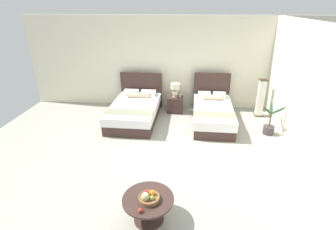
{
  "coord_description": "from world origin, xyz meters",
  "views": [
    {
      "loc": [
        0.38,
        -4.92,
        3.24
      ],
      "look_at": [
        -0.05,
        0.54,
        0.78
      ],
      "focal_mm": 27.0,
      "sensor_mm": 36.0,
      "label": 1
    }
  ],
  "objects_px": {
    "bed_near_corner": "(212,113)",
    "loose_apple": "(140,210)",
    "coffee_table": "(148,204)",
    "fruit_bowl": "(149,197)",
    "floor_lamp_corner": "(261,98)",
    "bed_near_window": "(135,110)",
    "vase": "(180,95)",
    "nightstand": "(175,104)",
    "potted_palm": "(269,126)",
    "table_lamp": "(175,89)"
  },
  "relations": [
    {
      "from": "table_lamp",
      "to": "coffee_table",
      "type": "distance_m",
      "value": 4.5
    },
    {
      "from": "vase",
      "to": "floor_lamp_corner",
      "type": "height_order",
      "value": "floor_lamp_corner"
    },
    {
      "from": "bed_near_corner",
      "to": "floor_lamp_corner",
      "type": "relative_size",
      "value": 1.92
    },
    {
      "from": "fruit_bowl",
      "to": "potted_palm",
      "type": "relative_size",
      "value": 0.39
    },
    {
      "from": "fruit_bowl",
      "to": "bed_near_window",
      "type": "bearing_deg",
      "value": 104.43
    },
    {
      "from": "bed_near_corner",
      "to": "coffee_table",
      "type": "height_order",
      "value": "bed_near_corner"
    },
    {
      "from": "bed_near_window",
      "to": "floor_lamp_corner",
      "type": "relative_size",
      "value": 1.95
    },
    {
      "from": "bed_near_window",
      "to": "potted_palm",
      "type": "bearing_deg",
      "value": -9.38
    },
    {
      "from": "bed_near_window",
      "to": "floor_lamp_corner",
      "type": "bearing_deg",
      "value": 8.7
    },
    {
      "from": "loose_apple",
      "to": "floor_lamp_corner",
      "type": "distance_m",
      "value": 5.45
    },
    {
      "from": "vase",
      "to": "potted_palm",
      "type": "height_order",
      "value": "potted_palm"
    },
    {
      "from": "bed_near_corner",
      "to": "coffee_table",
      "type": "bearing_deg",
      "value": -109.14
    },
    {
      "from": "floor_lamp_corner",
      "to": "bed_near_window",
      "type": "bearing_deg",
      "value": -171.3
    },
    {
      "from": "loose_apple",
      "to": "table_lamp",
      "type": "bearing_deg",
      "value": 86.92
    },
    {
      "from": "fruit_bowl",
      "to": "floor_lamp_corner",
      "type": "distance_m",
      "value": 5.19
    },
    {
      "from": "nightstand",
      "to": "floor_lamp_corner",
      "type": "height_order",
      "value": "floor_lamp_corner"
    },
    {
      "from": "bed_near_window",
      "to": "nightstand",
      "type": "distance_m",
      "value": 1.34
    },
    {
      "from": "bed_near_corner",
      "to": "coffee_table",
      "type": "relative_size",
      "value": 2.74
    },
    {
      "from": "table_lamp",
      "to": "potted_palm",
      "type": "distance_m",
      "value": 2.94
    },
    {
      "from": "nightstand",
      "to": "potted_palm",
      "type": "relative_size",
      "value": 0.58
    },
    {
      "from": "bed_near_window",
      "to": "vase",
      "type": "distance_m",
      "value": 1.48
    },
    {
      "from": "coffee_table",
      "to": "floor_lamp_corner",
      "type": "distance_m",
      "value": 5.17
    },
    {
      "from": "vase",
      "to": "table_lamp",
      "type": "bearing_deg",
      "value": 158.08
    },
    {
      "from": "bed_near_window",
      "to": "loose_apple",
      "type": "relative_size",
      "value": 32.92
    },
    {
      "from": "nightstand",
      "to": "potted_palm",
      "type": "bearing_deg",
      "value": -26.66
    },
    {
      "from": "nightstand",
      "to": "table_lamp",
      "type": "bearing_deg",
      "value": 90.0
    },
    {
      "from": "bed_near_corner",
      "to": "table_lamp",
      "type": "distance_m",
      "value": 1.4
    },
    {
      "from": "coffee_table",
      "to": "fruit_bowl",
      "type": "xyz_separation_m",
      "value": [
        0.02,
        -0.05,
        0.18
      ]
    },
    {
      "from": "vase",
      "to": "loose_apple",
      "type": "bearing_deg",
      "value": -94.92
    },
    {
      "from": "bed_near_corner",
      "to": "loose_apple",
      "type": "relative_size",
      "value": 32.53
    },
    {
      "from": "bed_near_corner",
      "to": "potted_palm",
      "type": "bearing_deg",
      "value": -23.11
    },
    {
      "from": "table_lamp",
      "to": "potted_palm",
      "type": "xyz_separation_m",
      "value": [
        2.58,
        -1.31,
        -0.53
      ]
    },
    {
      "from": "floor_lamp_corner",
      "to": "vase",
      "type": "bearing_deg",
      "value": 178.5
    },
    {
      "from": "nightstand",
      "to": "floor_lamp_corner",
      "type": "bearing_deg",
      "value": -2.3
    },
    {
      "from": "table_lamp",
      "to": "floor_lamp_corner",
      "type": "relative_size",
      "value": 0.38
    },
    {
      "from": "loose_apple",
      "to": "bed_near_corner",
      "type": "bearing_deg",
      "value": 71.25
    },
    {
      "from": "bed_near_window",
      "to": "bed_near_corner",
      "type": "xyz_separation_m",
      "value": [
        2.28,
        0.0,
        0.0
      ]
    },
    {
      "from": "vase",
      "to": "fruit_bowl",
      "type": "xyz_separation_m",
      "value": [
        -0.32,
        -4.46,
        -0.09
      ]
    },
    {
      "from": "bed_near_corner",
      "to": "floor_lamp_corner",
      "type": "xyz_separation_m",
      "value": [
        1.47,
        0.57,
        0.28
      ]
    },
    {
      "from": "nightstand",
      "to": "potted_palm",
      "type": "xyz_separation_m",
      "value": [
        2.58,
        -1.29,
        -0.01
      ]
    },
    {
      "from": "table_lamp",
      "to": "potted_palm",
      "type": "relative_size",
      "value": 0.51
    },
    {
      "from": "vase",
      "to": "fruit_bowl",
      "type": "height_order",
      "value": "vase"
    },
    {
      "from": "table_lamp",
      "to": "loose_apple",
      "type": "distance_m",
      "value": 4.78
    },
    {
      "from": "bed_near_corner",
      "to": "nightstand",
      "type": "bearing_deg",
      "value": 149.07
    },
    {
      "from": "vase",
      "to": "potted_palm",
      "type": "xyz_separation_m",
      "value": [
        2.43,
        -1.25,
        -0.35
      ]
    },
    {
      "from": "nightstand",
      "to": "coffee_table",
      "type": "xyz_separation_m",
      "value": [
        -0.19,
        -4.45,
        0.07
      ]
    },
    {
      "from": "coffee_table",
      "to": "bed_near_corner",
      "type": "bearing_deg",
      "value": 70.86
    },
    {
      "from": "nightstand",
      "to": "potted_palm",
      "type": "distance_m",
      "value": 2.88
    },
    {
      "from": "vase",
      "to": "fruit_bowl",
      "type": "bearing_deg",
      "value": -94.07
    },
    {
      "from": "bed_near_corner",
      "to": "loose_apple",
      "type": "height_order",
      "value": "bed_near_corner"
    }
  ]
}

